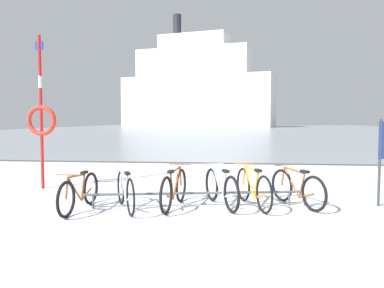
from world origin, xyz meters
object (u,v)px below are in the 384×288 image
(bicycle_5, at_px, (297,188))
(bicycle_3, at_px, (221,188))
(bicycle_1, at_px, (125,191))
(bicycle_0, at_px, (79,193))
(rescue_post, at_px, (41,117))
(bicycle_2, at_px, (174,189))
(ferry_ship, at_px, (197,89))
(bicycle_4, at_px, (253,188))

(bicycle_5, bearing_deg, bicycle_3, -172.82)
(bicycle_1, height_order, bicycle_5, bicycle_1)
(bicycle_0, bearing_deg, bicycle_5, 10.98)
(bicycle_3, xyz_separation_m, bicycle_5, (1.52, 0.19, -0.01))
(rescue_post, bearing_deg, bicycle_2, -24.73)
(bicycle_2, bearing_deg, rescue_post, 155.27)
(bicycle_3, height_order, ferry_ship, ferry_ship)
(bicycle_1, distance_m, bicycle_3, 1.88)
(bicycle_1, xyz_separation_m, bicycle_4, (2.46, 0.50, 0.01))
(bicycle_0, height_order, bicycle_3, bicycle_3)
(bicycle_0, relative_size, bicycle_1, 1.12)
(rescue_post, bearing_deg, bicycle_1, -35.54)
(bicycle_3, bearing_deg, bicycle_2, -167.85)
(bicycle_4, bearing_deg, bicycle_1, -168.47)
(bicycle_2, xyz_separation_m, bicycle_5, (2.43, 0.39, -0.01))
(bicycle_0, height_order, rescue_post, rescue_post)
(bicycle_1, relative_size, ferry_ship, 0.04)
(bicycle_3, bearing_deg, bicycle_4, 3.19)
(ferry_ship, bearing_deg, bicycle_3, -84.40)
(bicycle_4, relative_size, bicycle_5, 1.15)
(bicycle_0, xyz_separation_m, ferry_ship, (-5.72, 86.28, 9.20))
(bicycle_2, distance_m, ferry_ship, 86.67)
(bicycle_5, bearing_deg, ferry_ship, 96.61)
(bicycle_2, height_order, bicycle_4, bicycle_4)
(bicycle_0, distance_m, bicycle_2, 1.81)
(ferry_ship, bearing_deg, rescue_post, -87.37)
(bicycle_1, xyz_separation_m, rescue_post, (-2.71, 1.94, 1.44))
(bicycle_2, bearing_deg, bicycle_0, -166.43)
(bicycle_0, relative_size, ferry_ship, 0.04)
(bicycle_4, xyz_separation_m, ferry_ship, (-9.03, 85.62, 9.17))
(bicycle_2, xyz_separation_m, bicycle_4, (1.55, 0.23, 0.01))
(bicycle_4, height_order, bicycle_5, bicycle_4)
(bicycle_5, relative_size, ferry_ship, 0.04)
(bicycle_1, bearing_deg, bicycle_0, -169.61)
(rescue_post, bearing_deg, bicycle_0, -48.45)
(bicycle_4, distance_m, bicycle_5, 0.89)
(bicycle_4, height_order, ferry_ship, ferry_ship)
(bicycle_3, bearing_deg, ferry_ship, 95.60)
(bicycle_2, xyz_separation_m, rescue_post, (-3.62, 1.67, 1.44))
(bicycle_1, bearing_deg, bicycle_2, 16.49)
(ferry_ship, bearing_deg, bicycle_1, -85.64)
(bicycle_3, distance_m, rescue_post, 4.98)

